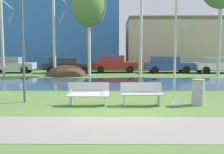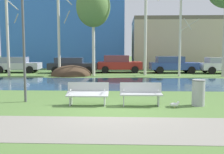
{
  "view_description": "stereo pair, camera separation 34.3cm",
  "coord_description": "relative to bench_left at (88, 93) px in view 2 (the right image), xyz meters",
  "views": [
    {
      "loc": [
        0.01,
        -9.31,
        2.16
      ],
      "look_at": [
        -0.11,
        1.71,
        1.02
      ],
      "focal_mm": 43.73,
      "sensor_mm": 36.0,
      "label": 1
    },
    {
      "loc": [
        0.35,
        -9.3,
        2.16
      ],
      "look_at": [
        -0.11,
        1.71,
        1.02
      ],
      "focal_mm": 43.73,
      "sensor_mm": 36.0,
      "label": 2
    }
  ],
  "objects": [
    {
      "name": "ground_plane",
      "position": [
        1.02,
        9.0,
        -0.47
      ],
      "size": [
        120.0,
        120.0,
        0.0
      ],
      "primitive_type": "plane",
      "color": "#517538"
    },
    {
      "name": "bench_left",
      "position": [
        0.0,
        0.0,
        0.0
      ],
      "size": [
        1.6,
        0.57,
        0.87
      ],
      "color": "#B2B5B7",
      "rests_on": "ground"
    },
    {
      "name": "paved_path_strip",
      "position": [
        1.02,
        -3.08,
        -0.47
      ],
      "size": [
        60.0,
        2.49,
        0.01
      ],
      "primitive_type": "cube",
      "color": "gray",
      "rests_on": "ground"
    },
    {
      "name": "parked_wagon_fourth_blue",
      "position": [
        5.8,
        14.51,
        0.31
      ],
      "size": [
        4.29,
        2.19,
        1.49
      ],
      "color": "#2D4793",
      "rests_on": "ground"
    },
    {
      "name": "birch_center_right",
      "position": [
        5.83,
        11.42,
        2.67
      ],
      "size": [
        1.5,
        2.26,
        6.17
      ],
      "color": "beige",
      "rests_on": "ground"
    },
    {
      "name": "bench_right",
      "position": [
        2.04,
        0.0,
        0.0
      ],
      "size": [
        1.6,
        0.57,
        0.87
      ],
      "color": "#B2B5B7",
      "rests_on": "ground"
    },
    {
      "name": "parked_van_nearest_silver",
      "position": [
        -8.43,
        14.33,
        0.28
      ],
      "size": [
        4.12,
        2.16,
        1.42
      ],
      "color": "#B2B5BC",
      "rests_on": "ground"
    },
    {
      "name": "streetlamp",
      "position": [
        -2.64,
        0.57,
        2.89
      ],
      "size": [
        0.32,
        0.32,
        4.98
      ],
      "color": "#4C4C51",
      "rests_on": "ground"
    },
    {
      "name": "parked_suv_fifth_white",
      "position": [
        10.17,
        14.22,
        0.28
      ],
      "size": [
        4.17,
        2.13,
        1.41
      ],
      "color": "silver",
      "rests_on": "ground"
    },
    {
      "name": "birch_center",
      "position": [
        3.18,
        12.18,
        4.03
      ],
      "size": [
        1.57,
        2.46,
        8.76
      ],
      "color": "beige",
      "rests_on": "ground"
    },
    {
      "name": "river_band",
      "position": [
        1.02,
        6.75,
        -0.47
      ],
      "size": [
        80.0,
        6.31,
        0.01
      ],
      "primitive_type": "cube",
      "color": "#33516B",
      "rests_on": "ground"
    },
    {
      "name": "birch_left",
      "position": [
        -3.84,
        11.72,
        3.58
      ],
      "size": [
        1.28,
        2.1,
        7.97
      ],
      "color": "beige",
      "rests_on": "ground"
    },
    {
      "name": "building_beige_block",
      "position": [
        9.44,
        22.88,
        2.32
      ],
      "size": [
        13.9,
        9.2,
        5.58
      ],
      "color": "#BCAD8E",
      "rests_on": "ground"
    },
    {
      "name": "parked_hatch_third_red",
      "position": [
        0.94,
        14.81,
        0.35
      ],
      "size": [
        4.1,
        2.21,
        1.58
      ],
      "color": "maroon",
      "rests_on": "ground"
    },
    {
      "name": "birch_center_left",
      "position": [
        -1.04,
        11.67,
        5.0
      ],
      "size": [
        2.71,
        2.71,
        7.13
      ],
      "color": "beige",
      "rests_on": "ground"
    },
    {
      "name": "soil_mound",
      "position": [
        -2.9,
        11.74,
        -0.47
      ],
      "size": [
        3.29,
        3.08,
        1.65
      ],
      "primitive_type": "ellipsoid",
      "color": "#423021",
      "rests_on": "ground"
    },
    {
      "name": "birch_far_left",
      "position": [
        -7.7,
        10.91,
        3.11
      ],
      "size": [
        1.12,
        1.99,
        7.01
      ],
      "color": "#BCB7A8",
      "rests_on": "ground"
    },
    {
      "name": "trash_bin",
      "position": [
        4.23,
        0.09,
        0.05
      ],
      "size": [
        0.51,
        0.51,
        1.0
      ],
      "color": "#999B9E",
      "rests_on": "ground"
    },
    {
      "name": "building_blue_store",
      "position": [
        -5.44,
        22.88,
        3.74
      ],
      "size": [
        13.83,
        6.15,
        8.43
      ],
      "color": "#3870C6",
      "rests_on": "ground"
    },
    {
      "name": "parked_sedan_second_dark",
      "position": [
        -3.24,
        13.92,
        0.27
      ],
      "size": [
        4.43,
        2.09,
        1.39
      ],
      "color": "#282B30",
      "rests_on": "ground"
    },
    {
      "name": "seagull",
      "position": [
        3.27,
        -0.34,
        -0.34
      ],
      "size": [
        0.39,
        0.15,
        0.24
      ],
      "color": "white",
      "rests_on": "ground"
    }
  ]
}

